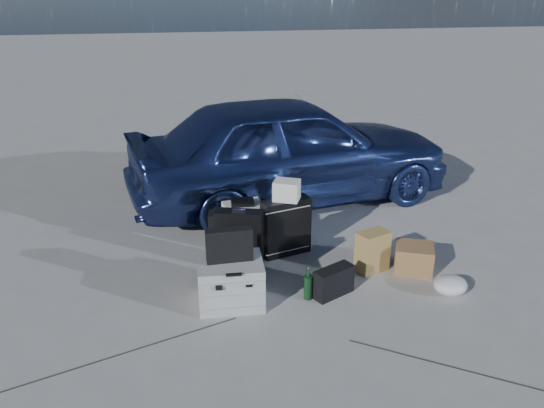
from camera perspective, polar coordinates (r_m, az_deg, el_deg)
The scene contains 16 objects.
ground at distance 5.21m, azimuth 3.06°, elevation -9.93°, with size 60.00×60.00×0.00m, color #A09F9B.
car at distance 7.18m, azimuth 1.99°, elevation 5.94°, with size 1.74×4.33×1.48m, color #30448A.
pelican_case at distance 5.03m, azimuth -4.45°, elevation -8.34°, with size 0.60×0.49×0.44m, color #A2A5A7.
laptop_bag at distance 4.86m, azimuth -4.62°, elevation -4.43°, with size 0.43×0.11×0.32m, color black.
briefcase at distance 5.40m, azimuth -4.54°, elevation -6.81°, with size 0.40×0.09×0.31m, color black.
suitcase_left at distance 5.59m, azimuth -3.52°, elevation -3.78°, with size 0.49×0.18×0.64m, color black.
suitcase_right at distance 5.84m, azimuth 1.50°, elevation -2.46°, with size 0.54×0.19×0.65m, color black.
white_carton at distance 5.67m, azimuth 1.59°, elevation 1.49°, with size 0.27×0.21×0.21m, color silver.
duffel_bag at distance 6.17m, azimuth -3.04°, elevation -2.35°, with size 0.80×0.34×0.40m, color black.
flat_box_white at distance 6.07m, azimuth -3.06°, elevation -0.32°, with size 0.44×0.33×0.08m, color silver.
flat_box_black at distance 6.03m, azimuth -3.21°, elevation 0.21°, with size 0.26×0.18×0.06m, color black.
kraft_bag at distance 5.64m, azimuth 10.75°, elevation -5.02°, with size 0.33×0.20×0.44m, color tan.
cardboard_box at distance 5.76m, azimuth 14.99°, elevation -5.66°, with size 0.39×0.34×0.29m, color olive.
plastic_bag at distance 5.49m, azimuth 18.64°, elevation -8.28°, with size 0.33×0.28×0.18m, color silver.
messenger_bag at distance 5.20m, azimuth 6.64°, elevation -8.29°, with size 0.41×0.16×0.29m, color black.
green_bottle at distance 5.10m, azimuth 3.92°, elevation -8.51°, with size 0.08×0.08×0.33m, color black.
Camera 1 is at (-1.12, -4.24, 2.81)m, focal length 35.00 mm.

